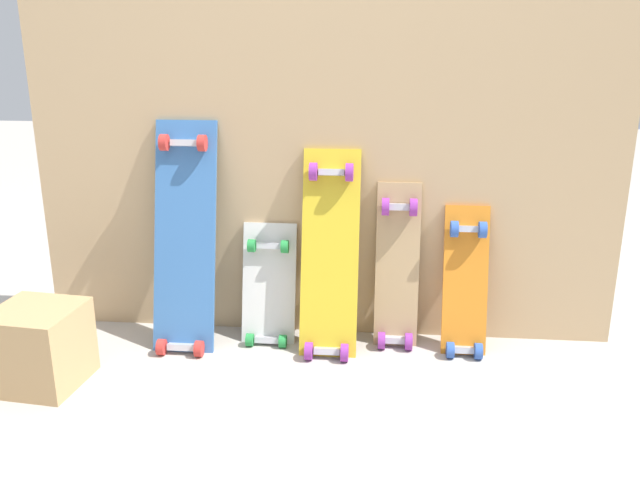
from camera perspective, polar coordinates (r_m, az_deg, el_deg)
name	(u,v)px	position (r m, az deg, el deg)	size (l,w,h in m)	color
ground_plane	(322,336)	(2.80, 0.14, -8.02)	(12.00, 12.00, 0.00)	#B2AAA0
plywood_wall_panel	(323,162)	(2.64, 0.29, 6.58)	(2.29, 0.04, 1.41)	tan
skateboard_blue	(184,246)	(2.67, -11.30, -0.46)	(0.24, 0.30, 0.93)	#386BAD
skateboard_white	(269,292)	(2.72, -4.32, -4.40)	(0.21, 0.19, 0.54)	silver
skateboard_yellow	(330,262)	(2.59, 0.81, -1.84)	(0.22, 0.29, 0.83)	gold
skateboard_natural	(397,273)	(2.66, 6.48, -2.80)	(0.17, 0.17, 0.70)	tan
skateboard_orange	(465,289)	(2.67, 12.09, -4.06)	(0.17, 0.22, 0.62)	orange
wooden_crate	(39,346)	(2.59, -22.49, -8.23)	(0.28, 0.28, 0.28)	tan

